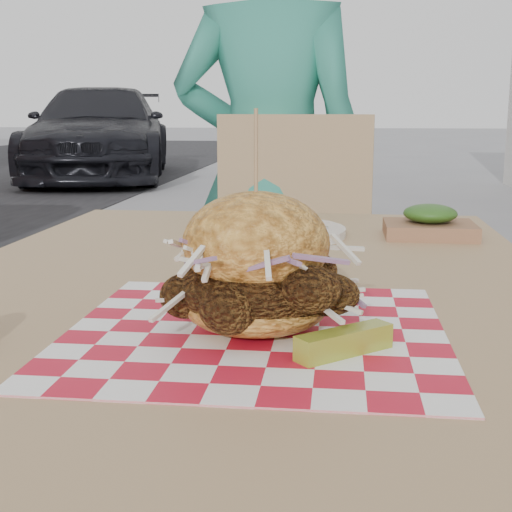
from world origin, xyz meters
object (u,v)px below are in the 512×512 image
object	(u,v)px
diner	(269,174)
sandwich	(256,271)
patio_chair	(293,268)
patio_table	(241,337)
car_dark	(101,133)

from	to	relation	value
diner	sandwich	bearing A→B (deg)	99.98
diner	patio_chair	size ratio (longest dim) A/B	1.65
patio_table	sandwich	size ratio (longest dim) A/B	5.72
patio_table	sandwich	bearing A→B (deg)	-78.39
patio_chair	sandwich	distance (m)	1.21
diner	car_dark	size ratio (longest dim) A/B	0.35
patio_chair	diner	bearing A→B (deg)	116.21
car_dark	sandwich	distance (m)	9.96
diner	patio_table	xyz separation A→B (m)	(0.08, -1.16, -0.11)
diner	patio_table	size ratio (longest dim) A/B	1.30
car_dark	patio_chair	distance (m)	8.84
diner	sandwich	size ratio (longest dim) A/B	7.46
patio_table	sandwich	world-z (taller)	sandwich
diner	car_dark	world-z (taller)	diner
patio_table	diner	bearing A→B (deg)	93.86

